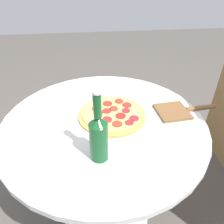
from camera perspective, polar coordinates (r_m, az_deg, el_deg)
The scene contains 5 objects.
ground_plane at distance 1.46m, azimuth -1.52°, elevation -25.29°, with size 8.00×8.00×0.00m, color #4C4742.
table at distance 1.04m, azimuth -1.96°, elevation -11.19°, with size 0.85×0.85×0.72m.
pizza at distance 0.93m, azimuth 0.03°, elevation -0.60°, with size 0.29×0.29×0.02m.
beer_bottle at distance 0.69m, azimuth -3.52°, elevation -6.19°, with size 0.06×0.06×0.26m.
pizza_paddle at distance 1.01m, azimuth 17.22°, elevation 0.36°, with size 0.14×0.28×0.02m.
Camera 1 is at (0.72, -0.05, 1.27)m, focal length 35.00 mm.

